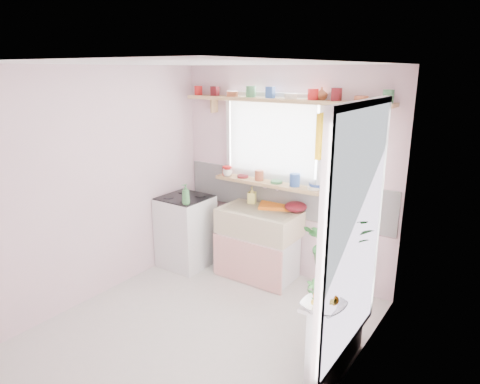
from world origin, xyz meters
The scene contains 19 objects.
room centered at (0.66, 0.86, 1.37)m, with size 3.20×3.20×3.20m.
sink_unit centered at (-0.15, 1.29, 0.43)m, with size 0.95×0.65×1.11m.
cooker centered at (-1.10, 1.05, 0.46)m, with size 0.58×0.58×0.93m.
radiator_ledge centered at (1.30, 0.20, 0.40)m, with size 0.22×0.95×0.78m.
windowsill centered at (-0.15, 1.48, 1.14)m, with size 1.40×0.22×0.04m, color tan.
pine_shelf centered at (0.00, 1.47, 2.12)m, with size 2.52×0.24×0.04m, color tan.
shelf_crockery centered at (-0.02, 1.47, 2.19)m, with size 2.47×0.11×0.12m.
sill_crockery centered at (-0.20, 1.48, 1.21)m, with size 1.35×0.11×0.12m.
dish_tray centered at (-0.05, 1.50, 0.87)m, with size 0.38×0.28×0.04m, color orange.
colander centered at (0.22, 1.50, 0.91)m, with size 0.26×0.26×0.12m, color #5C0F18.
jade_plant centered at (1.21, 0.33, 1.08)m, with size 0.55×0.47×0.61m, color #255C25.
fruit_bowl centered at (1.33, -0.20, 0.81)m, with size 0.31×0.31×0.08m, color silver.
herb_pot centered at (1.21, -0.13, 0.87)m, with size 0.10×0.07×0.18m, color #275A24.
soap_bottle_sink centered at (-0.38, 1.49, 0.95)m, with size 0.09×0.10×0.21m, color #D9D160.
sill_cup centered at (-0.70, 1.42, 1.21)m, with size 0.12×0.12×0.10m, color beige.
sill_bowl centered at (0.47, 1.54, 1.19)m, with size 0.20×0.20×0.06m, color #2D4994.
shelf_vase centered at (0.47, 1.53, 2.21)m, with size 0.13×0.13×0.13m, color #9A512F.
cooker_bottle centered at (-0.88, 0.83, 1.04)m, with size 0.09×0.09×0.24m, color #428446.
fruit centered at (1.34, -0.19, 0.87)m, with size 0.20×0.14×0.10m.
Camera 1 is at (2.38, -2.78, 2.46)m, focal length 32.00 mm.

